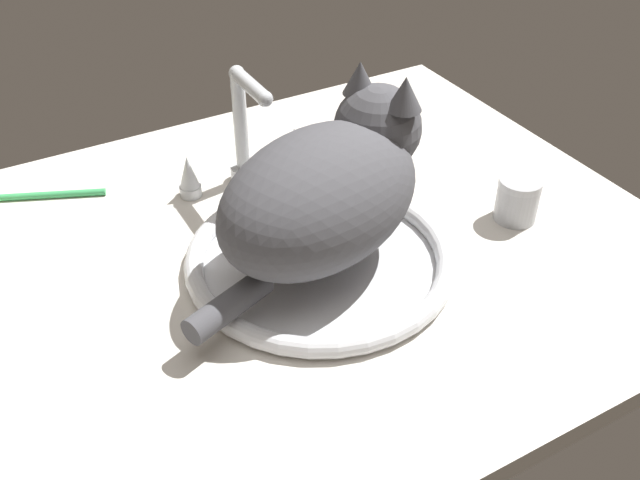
# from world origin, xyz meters

# --- Properties ---
(countertop) EXTENTS (1.01, 0.79, 0.03)m
(countertop) POSITION_xyz_m (0.00, 0.00, 0.01)
(countertop) COLOR silver
(countertop) RESTS_ON ground
(sink_basin) EXTENTS (0.34, 0.34, 0.02)m
(sink_basin) POSITION_xyz_m (0.03, -0.05, 0.04)
(sink_basin) COLOR white
(sink_basin) RESTS_ON countertop
(faucet) EXTENTS (0.20, 0.12, 0.18)m
(faucet) POSITION_xyz_m (0.03, 0.18, 0.10)
(faucet) COLOR silver
(faucet) RESTS_ON countertop
(cat) EXTENTS (0.38, 0.28, 0.20)m
(cat) POSITION_xyz_m (0.05, -0.04, 0.14)
(cat) COLOR #4C4C51
(cat) RESTS_ON sink_basin
(metal_jar) EXTENTS (0.06, 0.06, 0.06)m
(metal_jar) POSITION_xyz_m (0.32, -0.09, 0.06)
(metal_jar) COLOR #B2B5BA
(metal_jar) RESTS_ON countertop
(toothbrush) EXTENTS (0.17, 0.08, 0.02)m
(toothbrush) POSITION_xyz_m (-0.25, 0.28, 0.04)
(toothbrush) COLOR #3FB266
(toothbrush) RESTS_ON countertop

